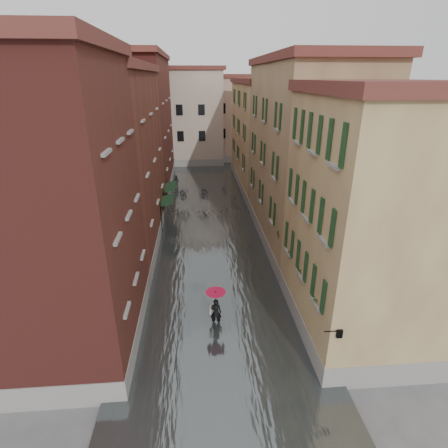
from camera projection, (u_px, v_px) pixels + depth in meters
name	position (u px, v px, depth m)	size (l,w,h in m)	color
ground	(217.00, 308.00, 19.82)	(120.00, 120.00, 0.00)	#555457
floodwater	(208.00, 220.00, 31.72)	(10.00, 60.00, 0.20)	#444A4B
building_left_near	(56.00, 219.00, 14.94)	(6.00, 8.00, 13.00)	maroon
building_left_mid	(112.00, 165.00, 25.14)	(6.00, 14.00, 12.50)	brown
building_left_far	(140.00, 127.00, 38.62)	(6.00, 16.00, 14.00)	maroon
building_right_near	(369.00, 225.00, 16.27)	(6.00, 8.00, 11.50)	#98724E
building_right_mid	(303.00, 158.00, 26.08)	(6.00, 14.00, 13.00)	tan
building_right_far	(265.00, 137.00, 40.15)	(6.00, 16.00, 11.50)	#98724E
building_end_cream	(181.00, 118.00, 51.97)	(12.00, 9.00, 13.00)	beige
building_end_pink	(239.00, 119.00, 54.67)	(10.00, 9.00, 12.00)	tan
awning_near	(167.00, 201.00, 29.49)	(1.09, 2.71, 2.80)	black
awning_far	(170.00, 187.00, 33.08)	(1.09, 3.10, 2.80)	black
wall_lantern	(339.00, 333.00, 13.47)	(0.71, 0.22, 0.35)	black
window_planters	(297.00, 257.00, 18.07)	(0.59, 7.95, 0.84)	brown
pedestrian_main	(216.00, 304.00, 17.96)	(1.07, 1.07, 2.06)	black
pedestrian_far	(177.00, 182.00, 40.91)	(0.75, 0.58, 1.54)	black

